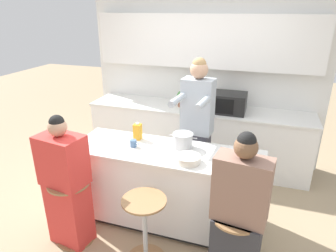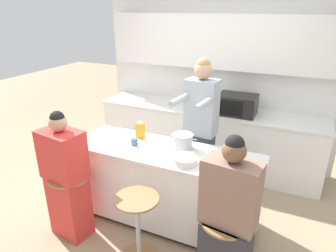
{
  "view_description": "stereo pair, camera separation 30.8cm",
  "coord_description": "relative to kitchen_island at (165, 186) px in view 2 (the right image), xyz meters",
  "views": [
    {
      "loc": [
        0.91,
        -2.65,
        2.29
      ],
      "look_at": [
        0.0,
        0.07,
        1.14
      ],
      "focal_mm": 32.0,
      "sensor_mm": 36.0,
      "label": 1
    },
    {
      "loc": [
        1.19,
        -2.53,
        2.29
      ],
      "look_at": [
        0.0,
        0.07,
        1.14
      ],
      "focal_mm": 32.0,
      "sensor_mm": 36.0,
      "label": 2
    }
  ],
  "objects": [
    {
      "name": "back_counter",
      "position": [
        0.0,
        1.46,
        -0.0
      ],
      "size": [
        3.27,
        0.65,
        0.9
      ],
      "color": "white",
      "rests_on": "ground_plane"
    },
    {
      "name": "kitchen_island",
      "position": [
        0.0,
        0.0,
        0.0
      ],
      "size": [
        2.02,
        0.67,
        0.89
      ],
      "color": "black",
      "rests_on": "ground_plane"
    },
    {
      "name": "juice_carton",
      "position": [
        -0.4,
        0.18,
        0.53
      ],
      "size": [
        0.08,
        0.08,
        0.19
      ],
      "color": "gold",
      "rests_on": "kitchen_island"
    },
    {
      "name": "wall_back",
      "position": [
        0.0,
        1.77,
        1.09
      ],
      "size": [
        3.53,
        0.22,
        2.7
      ],
      "color": "silver",
      "rests_on": "ground_plane"
    },
    {
      "name": "person_wrapped_blanket",
      "position": [
        -0.83,
        -0.59,
        0.2
      ],
      "size": [
        0.47,
        0.35,
        1.39
      ],
      "rotation": [
        0.0,
        0.0,
        -0.15
      ],
      "color": "red",
      "rests_on": "ground_plane"
    },
    {
      "name": "person_cooking",
      "position": [
        0.2,
        0.54,
        0.45
      ],
      "size": [
        0.4,
        0.6,
        1.78
      ],
      "rotation": [
        0.0,
        0.0,
        -0.08
      ],
      "color": "#383842",
      "rests_on": "ground_plane"
    },
    {
      "name": "potted_plant",
      "position": [
        -0.23,
        1.46,
        0.58
      ],
      "size": [
        0.18,
        0.18,
        0.25
      ],
      "color": "#93563D",
      "rests_on": "back_counter"
    },
    {
      "name": "microwave",
      "position": [
        0.42,
        1.42,
        0.58
      ],
      "size": [
        0.52,
        0.4,
        0.27
      ],
      "color": "black",
      "rests_on": "back_counter"
    },
    {
      "name": "bar_stool_leftmost",
      "position": [
        -0.81,
        -0.58,
        -0.05
      ],
      "size": [
        0.41,
        0.41,
        0.69
      ],
      "color": "#997047",
      "rests_on": "ground_plane"
    },
    {
      "name": "cooking_pot",
      "position": [
        0.15,
        0.13,
        0.52
      ],
      "size": [
        0.3,
        0.22,
        0.16
      ],
      "color": "#B7BABC",
      "rests_on": "kitchen_island"
    },
    {
      "name": "coffee_cup_near",
      "position": [
        -0.36,
        -0.02,
        0.48
      ],
      "size": [
        0.1,
        0.07,
        0.08
      ],
      "color": "#4C7099",
      "rests_on": "kitchen_island"
    },
    {
      "name": "fruit_bowl",
      "position": [
        0.28,
        -0.17,
        0.48
      ],
      "size": [
        0.24,
        0.24,
        0.07
      ],
      "color": "silver",
      "rests_on": "kitchen_island"
    },
    {
      "name": "bar_stool_rightmost",
      "position": [
        0.81,
        -0.58,
        -0.05
      ],
      "size": [
        0.41,
        0.41,
        0.69
      ],
      "color": "#997047",
      "rests_on": "ground_plane"
    },
    {
      "name": "ground_plane",
      "position": [
        0.0,
        0.0,
        -0.45
      ],
      "size": [
        16.0,
        16.0,
        0.0
      ],
      "primitive_type": "plane",
      "color": "tan"
    },
    {
      "name": "person_seated_near",
      "position": [
        0.82,
        -0.59,
        0.21
      ],
      "size": [
        0.46,
        0.31,
        1.45
      ],
      "rotation": [
        0.0,
        0.0,
        -0.13
      ],
      "color": "#333338",
      "rests_on": "ground_plane"
    },
    {
      "name": "bar_stool_center",
      "position": [
        0.0,
        -0.61,
        -0.05
      ],
      "size": [
        0.41,
        0.41,
        0.69
      ],
      "color": "#997047",
      "rests_on": "ground_plane"
    }
  ]
}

